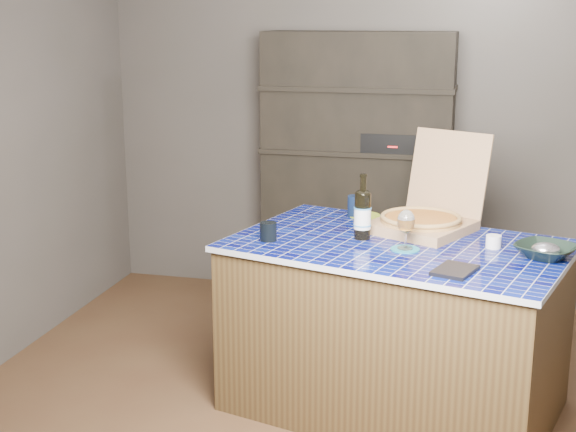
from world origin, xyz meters
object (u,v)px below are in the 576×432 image
(wine_glass, at_px, (406,222))
(bowl, at_px, (546,251))
(mead_bottle, at_px, (363,214))
(dvd_case, at_px, (455,270))
(kitchen_island, at_px, (395,326))
(pizza_box, at_px, (424,217))

(wine_glass, distance_m, bowl, 0.63)
(mead_bottle, relative_size, dvd_case, 1.53)
(kitchen_island, relative_size, bowl, 6.79)
(kitchen_island, relative_size, pizza_box, 2.62)
(dvd_case, bearing_deg, bowl, 57.42)
(wine_glass, xyz_separation_m, dvd_case, (0.24, -0.28, -0.12))
(kitchen_island, height_order, mead_bottle, mead_bottle)
(bowl, bearing_deg, kitchen_island, 173.14)
(kitchen_island, xyz_separation_m, dvd_case, (0.28, -0.39, 0.43))
(pizza_box, distance_m, mead_bottle, 0.36)
(dvd_case, bearing_deg, pizza_box, 124.53)
(kitchen_island, height_order, bowl, bowl)
(pizza_box, height_order, bowl, pizza_box)
(kitchen_island, height_order, pizza_box, pizza_box)
(pizza_box, xyz_separation_m, dvd_case, (0.19, -0.65, -0.06))
(pizza_box, relative_size, dvd_case, 3.19)
(pizza_box, distance_m, wine_glass, 0.38)
(pizza_box, bearing_deg, kitchen_island, -84.08)
(mead_bottle, height_order, dvd_case, mead_bottle)
(dvd_case, relative_size, bowl, 0.81)
(pizza_box, height_order, mead_bottle, pizza_box)
(kitchen_island, bearing_deg, mead_bottle, -176.75)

